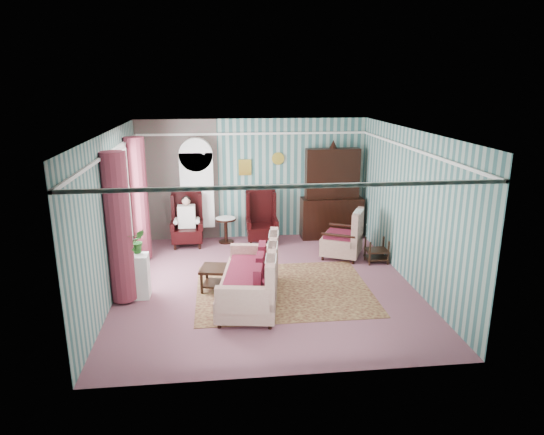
{
  "coord_description": "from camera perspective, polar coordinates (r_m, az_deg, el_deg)",
  "views": [
    {
      "loc": [
        -0.84,
        -8.53,
        3.76
      ],
      "look_at": [
        0.19,
        0.6,
        1.15
      ],
      "focal_mm": 32.0,
      "sensor_mm": 36.0,
      "label": 1
    }
  ],
  "objects": [
    {
      "name": "floral_armchair",
      "position": [
        10.69,
        8.21,
        -1.98
      ],
      "size": [
        1.08,
        1.13,
        1.04
      ],
      "primitive_type": "cube",
      "rotation": [
        0.0,
        0.0,
        1.12
      ],
      "color": "beige",
      "rests_on": "floor"
    },
    {
      "name": "potted_plant_b",
      "position": [
        8.92,
        -15.47,
        -2.68
      ],
      "size": [
        0.29,
        0.27,
        0.44
      ],
      "primitive_type": "imported",
      "rotation": [
        0.0,
        0.0,
        0.38
      ],
      "color": "#174A19",
      "rests_on": "plant_stand"
    },
    {
      "name": "nest_table",
      "position": [
        10.59,
        12.21,
        -3.79
      ],
      "size": [
        0.45,
        0.38,
        0.54
      ],
      "primitive_type": "cube",
      "color": "black",
      "rests_on": "floor"
    },
    {
      "name": "room_shell",
      "position": [
        8.89,
        -4.87,
        4.39
      ],
      "size": [
        5.53,
        6.02,
        2.91
      ],
      "color": "#386664",
      "rests_on": "ground"
    },
    {
      "name": "wingback_right",
      "position": [
        11.47,
        -1.22,
        -0.05
      ],
      "size": [
        0.76,
        0.8,
        1.25
      ],
      "primitive_type": "cube",
      "color": "black",
      "rests_on": "floor"
    },
    {
      "name": "bookcase",
      "position": [
        11.69,
        -8.76,
        2.58
      ],
      "size": [
        0.8,
        0.28,
        2.24
      ],
      "primitive_type": "cube",
      "color": "silver",
      "rests_on": "floor"
    },
    {
      "name": "rug",
      "position": [
        9.12,
        1.35,
        -8.48
      ],
      "size": [
        3.2,
        2.6,
        0.01
      ],
      "primitive_type": "cube",
      "color": "#4D2019",
      "rests_on": "floor"
    },
    {
      "name": "wingback_left",
      "position": [
        11.45,
        -9.98,
        -0.31
      ],
      "size": [
        0.76,
        0.8,
        1.25
      ],
      "primitive_type": "cube",
      "color": "black",
      "rests_on": "floor"
    },
    {
      "name": "seated_woman",
      "position": [
        11.46,
        -9.97,
        -0.48
      ],
      "size": [
        0.44,
        0.4,
        1.18
      ],
      "primitive_type": null,
      "color": "beige",
      "rests_on": "floor"
    },
    {
      "name": "round_side_table",
      "position": [
        11.66,
        -5.44,
        -1.51
      ],
      "size": [
        0.5,
        0.5,
        0.6
      ],
      "primitive_type": "cylinder",
      "color": "black",
      "rests_on": "floor"
    },
    {
      "name": "potted_plant_c",
      "position": [
        8.91,
        -16.96,
        -2.87
      ],
      "size": [
        0.29,
        0.29,
        0.42
      ],
      "primitive_type": "imported",
      "rotation": [
        0.0,
        0.0,
        0.28
      ],
      "color": "#204C17",
      "rests_on": "plant_stand"
    },
    {
      "name": "dresser_hutch",
      "position": [
        11.87,
        7.1,
        3.15
      ],
      "size": [
        1.5,
        0.56,
        2.36
      ],
      "primitive_type": "cube",
      "color": "black",
      "rests_on": "floor"
    },
    {
      "name": "sofa",
      "position": [
        8.45,
        -2.7,
        -6.37
      ],
      "size": [
        1.4,
        2.29,
        1.14
      ],
      "primitive_type": "cube",
      "rotation": [
        0.0,
        0.0,
        1.42
      ],
      "color": "beige",
      "rests_on": "floor"
    },
    {
      "name": "potted_plant_a",
      "position": [
        8.69,
        -16.66,
        -3.21
      ],
      "size": [
        0.5,
        0.46,
        0.45
      ],
      "primitive_type": "imported",
      "rotation": [
        0.0,
        0.0,
        0.34
      ],
      "color": "#184917",
      "rests_on": "plant_stand"
    },
    {
      "name": "coffee_table",
      "position": [
        9.1,
        -5.76,
        -7.17
      ],
      "size": [
        0.91,
        0.7,
        0.44
      ],
      "primitive_type": "cube",
      "rotation": [
        0.0,
        0.0,
        -0.2
      ],
      "color": "black",
      "rests_on": "floor"
    },
    {
      "name": "floor",
      "position": [
        9.36,
        -0.73,
        -7.85
      ],
      "size": [
        6.0,
        6.0,
        0.0
      ],
      "primitive_type": "plane",
      "color": "#854D59",
      "rests_on": "ground"
    },
    {
      "name": "plant_stand",
      "position": [
        9.03,
        -15.99,
        -6.67
      ],
      "size": [
        0.55,
        0.35,
        0.8
      ],
      "primitive_type": "cube",
      "color": "silver",
      "rests_on": "floor"
    }
  ]
}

